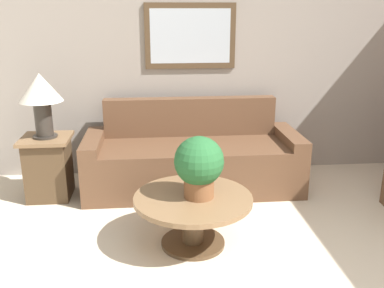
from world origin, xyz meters
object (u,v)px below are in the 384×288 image
at_px(potted_plant_on_table, 199,165).
at_px(table_lamp, 41,94).
at_px(couch_main, 193,160).
at_px(side_table, 49,167).
at_px(coffee_table, 193,210).

bearing_deg(potted_plant_on_table, table_lamp, 142.36).
bearing_deg(couch_main, side_table, -175.33).
bearing_deg(potted_plant_on_table, side_table, 142.36).
bearing_deg(table_lamp, side_table, 0.00).
distance_m(side_table, table_lamp, 0.75).
bearing_deg(side_table, table_lamp, 180.00).
bearing_deg(couch_main, coffee_table, -95.38).
height_order(couch_main, coffee_table, couch_main).
distance_m(couch_main, table_lamp, 1.67).
height_order(side_table, potted_plant_on_table, potted_plant_on_table).
bearing_deg(couch_main, table_lamp, -175.33).
height_order(table_lamp, potted_plant_on_table, table_lamp).
bearing_deg(couch_main, potted_plant_on_table, -93.18).
height_order(couch_main, potted_plant_on_table, potted_plant_on_table).
height_order(coffee_table, potted_plant_on_table, potted_plant_on_table).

